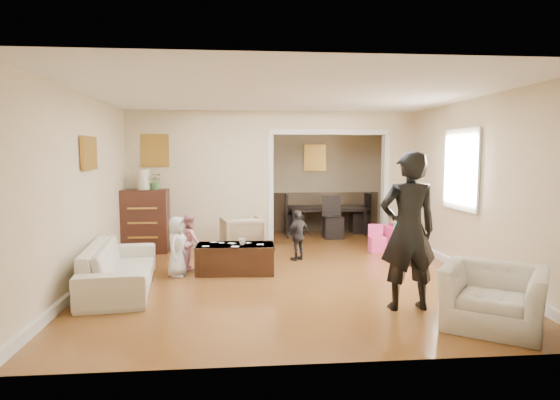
{
  "coord_description": "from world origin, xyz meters",
  "views": [
    {
      "loc": [
        -0.69,
        -7.36,
        1.79
      ],
      "look_at": [
        0.0,
        0.2,
        1.05
      ],
      "focal_mm": 30.47,
      "sensor_mm": 36.0,
      "label": 1
    }
  ],
  "objects": [
    {
      "name": "child_kneel_a",
      "position": [
        -1.57,
        -0.44,
        0.44
      ],
      "size": [
        0.37,
        0.48,
        0.88
      ],
      "primitive_type": "imported",
      "rotation": [
        0.0,
        0.0,
        1.34
      ],
      "color": "silver",
      "rests_on": "ground"
    },
    {
      "name": "partition_left",
      "position": [
        -1.38,
        1.8,
        1.3
      ],
      "size": [
        2.75,
        0.18,
        2.6
      ],
      "primitive_type": "cube",
      "color": "beige",
      "rests_on": "ground"
    },
    {
      "name": "child_kneel_b",
      "position": [
        -1.42,
        0.01,
        0.43
      ],
      "size": [
        0.43,
        0.5,
        0.86
      ],
      "primitive_type": "imported",
      "rotation": [
        0.0,
        0.0,
        1.86
      ],
      "color": "pink",
      "rests_on": "ground"
    },
    {
      "name": "armchair_back",
      "position": [
        -0.6,
        1.13,
        0.33
      ],
      "size": [
        0.85,
        0.86,
        0.66
      ],
      "primitive_type": "imported",
      "rotation": [
        0.0,
        0.0,
        3.35
      ],
      "color": "tan",
      "rests_on": "ground"
    },
    {
      "name": "coffee_cup",
      "position": [
        -0.62,
        -0.34,
        0.48
      ],
      "size": [
        0.11,
        0.11,
        0.1
      ],
      "primitive_type": "imported",
      "rotation": [
        0.0,
        0.0,
        -0.06
      ],
      "color": "beige",
      "rests_on": "coffee_table"
    },
    {
      "name": "floor",
      "position": [
        0.0,
        0.0,
        0.0
      ],
      "size": [
        7.0,
        7.0,
        0.0
      ],
      "primitive_type": "plane",
      "color": "#985B27",
      "rests_on": "ground"
    },
    {
      "name": "table_lamp",
      "position": [
        -2.36,
        1.38,
        1.33
      ],
      "size": [
        0.22,
        0.22,
        0.36
      ],
      "primitive_type": "cylinder",
      "color": "beige",
      "rests_on": "dresser"
    },
    {
      "name": "play_table",
      "position": [
        2.31,
        1.08,
        0.23
      ],
      "size": [
        0.51,
        0.51,
        0.45
      ],
      "primitive_type": "cube",
      "rotation": [
        0.0,
        0.0,
        0.09
      ],
      "color": "#EB3E88",
      "rests_on": "ground"
    },
    {
      "name": "coffee_table",
      "position": [
        -0.72,
        -0.29,
        0.22
      ],
      "size": [
        1.19,
        0.64,
        0.43
      ],
      "primitive_type": "cube",
      "rotation": [
        0.0,
        0.0,
        -0.06
      ],
      "color": "#351A10",
      "rests_on": "ground"
    },
    {
      "name": "framed_art_sofa_wall",
      "position": [
        -2.71,
        -0.6,
        1.8
      ],
      "size": [
        0.03,
        0.55,
        0.4
      ],
      "primitive_type": "cube",
      "color": "brown"
    },
    {
      "name": "child_toddler",
      "position": [
        0.33,
        0.46,
        0.43
      ],
      "size": [
        0.53,
        0.47,
        0.86
      ],
      "primitive_type": "imported",
      "rotation": [
        0.0,
        0.0,
        -2.5
      ],
      "color": "black",
      "rests_on": "ground"
    },
    {
      "name": "cyan_cup",
      "position": [
        2.21,
        1.03,
        0.49
      ],
      "size": [
        0.08,
        0.08,
        0.08
      ],
      "primitive_type": "cylinder",
      "color": "#28CABC",
      "rests_on": "play_table"
    },
    {
      "name": "toy_block",
      "position": [
        2.19,
        1.2,
        0.48
      ],
      "size": [
        0.1,
        0.09,
        0.05
      ],
      "primitive_type": "cube",
      "rotation": [
        0.0,
        0.0,
        0.44
      ],
      "color": "red",
      "rests_on": "play_table"
    },
    {
      "name": "adult_person",
      "position": [
        1.25,
        -2.16,
        0.91
      ],
      "size": [
        0.68,
        0.47,
        1.83
      ],
      "primitive_type": "imported",
      "rotation": [
        0.0,
        0.0,
        3.18
      ],
      "color": "black",
      "rests_on": "ground"
    },
    {
      "name": "craft_papers",
      "position": [
        -0.79,
        -0.29,
        0.44
      ],
      "size": [
        0.91,
        0.5,
        0.0
      ],
      "color": "white",
      "rests_on": "coffee_table"
    },
    {
      "name": "framed_art_alcove",
      "position": [
        1.1,
        3.44,
        1.7
      ],
      "size": [
        0.45,
        0.03,
        0.55
      ],
      "primitive_type": "cube",
      "color": "brown"
    },
    {
      "name": "sofa",
      "position": [
        -2.24,
        -1.02,
        0.3
      ],
      "size": [
        1.03,
        2.14,
        0.6
      ],
      "primitive_type": "imported",
      "rotation": [
        0.0,
        0.0,
        1.68
      ],
      "color": "beige",
      "rests_on": "ground"
    },
    {
      "name": "cereal_box",
      "position": [
        2.43,
        1.18,
        0.6
      ],
      "size": [
        0.21,
        0.09,
        0.3
      ],
      "primitive_type": "cube",
      "rotation": [
        0.0,
        0.0,
        0.09
      ],
      "color": "yellow",
      "rests_on": "play_table"
    },
    {
      "name": "potted_plant",
      "position": [
        -2.16,
        1.38,
        1.29
      ],
      "size": [
        0.26,
        0.23,
        0.29
      ],
      "primitive_type": "imported",
      "color": "#447F38",
      "rests_on": "dresser"
    },
    {
      "name": "partition_right",
      "position": [
        2.48,
        1.8,
        1.3
      ],
      "size": [
        0.55,
        0.18,
        2.6
      ],
      "primitive_type": "cube",
      "color": "beige",
      "rests_on": "ground"
    },
    {
      "name": "window_pane",
      "position": [
        2.73,
        -0.4,
        1.55
      ],
      "size": [
        0.03,
        0.95,
        1.1
      ],
      "primitive_type": "cube",
      "color": "white",
      "rests_on": "ground"
    },
    {
      "name": "dresser",
      "position": [
        -2.36,
        1.38,
        0.57
      ],
      "size": [
        0.83,
        0.47,
        1.15
      ],
      "primitive_type": "cube",
      "color": "#361810",
      "rests_on": "ground"
    },
    {
      "name": "dining_table",
      "position": [
        1.34,
        3.13,
        0.31
      ],
      "size": [
        1.79,
        1.07,
        0.61
      ],
      "primitive_type": "imported",
      "rotation": [
        0.0,
        0.0,
        -0.05
      ],
      "color": "black",
      "rests_on": "ground"
    },
    {
      "name": "framed_art_partition",
      "position": [
        -2.2,
        1.7,
        1.85
      ],
      "size": [
        0.45,
        0.03,
        0.55
      ],
      "primitive_type": "cube",
      "color": "brown",
      "rests_on": "partition_left"
    },
    {
      "name": "partition_header",
      "position": [
        1.1,
        1.8,
        2.42
      ],
      "size": [
        2.22,
        0.18,
        0.35
      ],
      "primitive_type": "cube",
      "color": "beige",
      "rests_on": "partition_right"
    },
    {
      "name": "play_bowl",
      "position": [
        2.36,
        0.96,
        0.48
      ],
      "size": [
        0.25,
        0.25,
        0.06
      ],
      "primitive_type": "imported",
      "rotation": [
        0.0,
        0.0,
        0.09
      ],
      "color": "silver",
      "rests_on": "play_table"
    },
    {
      "name": "armchair_front",
      "position": [
        1.93,
        -2.82,
        0.32
      ],
      "size": [
        1.29,
        1.26,
        0.63
      ],
      "primitive_type": "imported",
      "rotation": [
        0.0,
        0.0,
        -0.62
      ],
      "color": "beige",
      "rests_on": "ground"
    }
  ]
}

